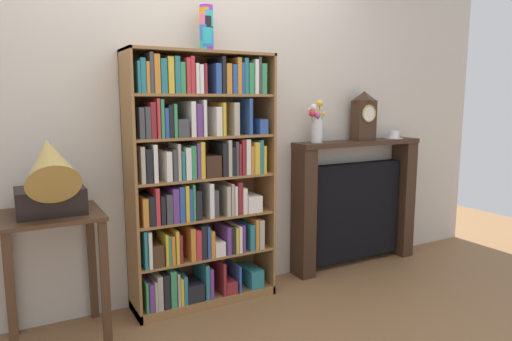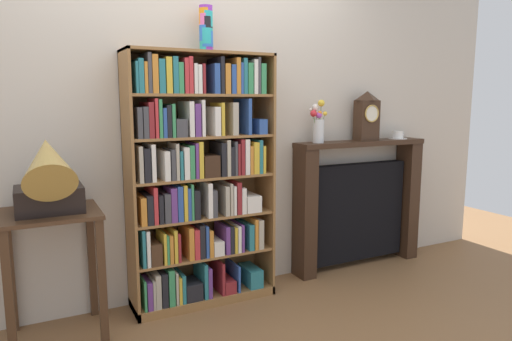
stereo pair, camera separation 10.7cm
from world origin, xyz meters
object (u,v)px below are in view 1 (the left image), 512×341
object	(u,v)px
side_table_left	(54,248)
flower_vase	(317,124)
fireplace_mantel	(355,204)
mantel_clock	(364,116)
cup_stack	(206,29)
bookshelf	(199,183)
gramophone	(50,177)
teacup_with_saucer	(394,135)

from	to	relation	value
side_table_left	flower_vase	world-z (taller)	flower_vase
fireplace_mantel	mantel_clock	size ratio (longest dim) A/B	3.00
side_table_left	cup_stack	bearing A→B (deg)	7.70
side_table_left	fireplace_mantel	size ratio (longest dim) A/B	0.64
bookshelf	side_table_left	distance (m)	0.97
cup_stack	fireplace_mantel	size ratio (longest dim) A/B	0.25
bookshelf	mantel_clock	world-z (taller)	bookshelf
fireplace_mantel	flower_vase	world-z (taller)	flower_vase
mantel_clock	flower_vase	bearing A→B (deg)	-179.86
bookshelf	flower_vase	world-z (taller)	bookshelf
flower_vase	gramophone	bearing A→B (deg)	-173.38
bookshelf	fireplace_mantel	distance (m)	1.47
side_table_left	mantel_clock	world-z (taller)	mantel_clock
bookshelf	fireplace_mantel	xyz separation A→B (m)	(1.43, 0.07, -0.32)
mantel_clock	teacup_with_saucer	world-z (taller)	mantel_clock
bookshelf	side_table_left	bearing A→B (deg)	-174.73
cup_stack	side_table_left	bearing A→B (deg)	-172.30
side_table_left	gramophone	world-z (taller)	gramophone
fireplace_mantel	mantel_clock	xyz separation A→B (m)	(0.04, -0.02, 0.74)
fireplace_mantel	mantel_clock	bearing A→B (deg)	-24.53
cup_stack	fireplace_mantel	bearing A→B (deg)	0.94
cup_stack	flower_vase	xyz separation A→B (m)	(0.91, 0.00, -0.65)
side_table_left	flower_vase	distance (m)	2.03
cup_stack	teacup_with_saucer	xyz separation A→B (m)	(1.73, 0.00, -0.76)
bookshelf	cup_stack	size ratio (longest dim) A/B	5.64
bookshelf	gramophone	xyz separation A→B (m)	(-0.92, -0.17, 0.14)
bookshelf	side_table_left	size ratio (longest dim) A/B	2.23
side_table_left	flower_vase	xyz separation A→B (m)	(1.92, 0.14, 0.64)
fireplace_mantel	mantel_clock	world-z (taller)	mantel_clock
gramophone	flower_vase	bearing A→B (deg)	6.62
cup_stack	fireplace_mantel	world-z (taller)	cup_stack
flower_vase	side_table_left	bearing A→B (deg)	-175.90
gramophone	fireplace_mantel	size ratio (longest dim) A/B	0.43
side_table_left	gramophone	distance (m)	0.43
gramophone	teacup_with_saucer	world-z (taller)	gramophone
cup_stack	mantel_clock	xyz separation A→B (m)	(1.38, 0.00, -0.59)
cup_stack	teacup_with_saucer	bearing A→B (deg)	0.13
mantel_clock	bookshelf	bearing A→B (deg)	-177.92
teacup_with_saucer	gramophone	bearing A→B (deg)	-175.29
gramophone	fireplace_mantel	world-z (taller)	gramophone
side_table_left	gramophone	xyz separation A→B (m)	(0.00, -0.09, 0.42)
gramophone	flower_vase	distance (m)	1.94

